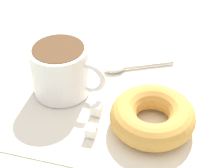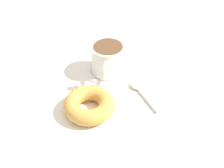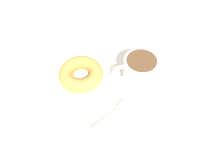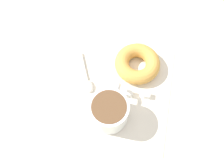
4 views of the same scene
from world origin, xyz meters
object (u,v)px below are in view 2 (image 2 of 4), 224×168
(sugar_cube, at_px, (93,84))
(spoon, at_px, (138,89))
(coffee_cup, at_px, (108,59))
(sugar_cube_extra, at_px, (76,86))
(donut, at_px, (89,105))

(sugar_cube, bearing_deg, spoon, 170.79)
(coffee_cup, bearing_deg, spoon, 131.41)
(spoon, height_order, sugar_cube_extra, sugar_cube_extra)
(coffee_cup, height_order, sugar_cube, coffee_cup)
(donut, relative_size, sugar_cube, 7.11)
(spoon, distance_m, sugar_cube, 0.12)
(sugar_cube_extra, bearing_deg, spoon, 174.60)
(spoon, xyz_separation_m, sugar_cube_extra, (0.16, -0.02, 0.00))
(sugar_cube_extra, bearing_deg, donut, 113.81)
(donut, bearing_deg, coffee_cup, -108.29)
(donut, xyz_separation_m, sugar_cube_extra, (0.04, -0.08, -0.01))
(spoon, height_order, sugar_cube, sugar_cube)
(coffee_cup, distance_m, sugar_cube_extra, 0.11)
(spoon, relative_size, sugar_cube, 6.99)
(donut, bearing_deg, sugar_cube, -95.84)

